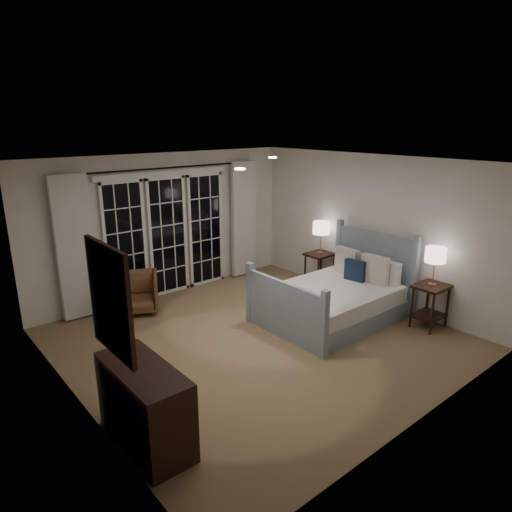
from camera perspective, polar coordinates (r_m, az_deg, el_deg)
floor at (r=6.67m, az=0.18°, el=-10.34°), size 5.00×5.00×0.00m
ceiling at (r=5.96m, az=0.20°, el=11.60°), size 5.00×5.00×0.00m
wall_left at (r=5.05m, az=-22.13°, el=-5.20°), size 0.02×5.00×2.50m
wall_right at (r=7.99m, az=14.04°, el=3.30°), size 0.02×5.00×2.50m
wall_back at (r=8.21m, az=-11.16°, el=3.83°), size 5.00×0.02×2.50m
wall_front at (r=4.69m, az=20.44°, el=-6.69°), size 5.00×0.02×2.50m
french_doors at (r=8.21m, az=-10.96°, el=2.70°), size 2.50×0.04×2.20m
curtain_rod at (r=7.97m, az=-11.21°, el=10.74°), size 3.50×0.03×0.03m
curtain_left at (r=7.49m, az=-21.72°, el=0.95°), size 0.55×0.10×2.25m
curtain_right at (r=9.03m, az=-1.56°, el=4.64°), size 0.55×0.10×2.25m
downlight_a at (r=6.94m, az=2.09°, el=12.21°), size 0.12×0.12×0.01m
downlight_b at (r=5.28m, az=-2.02°, el=10.83°), size 0.12×0.12×0.01m
bed at (r=7.32m, az=9.80°, el=-5.31°), size 2.13×1.52×1.24m
nightstand_left at (r=7.34m, az=20.97°, el=-5.09°), size 0.52×0.42×0.68m
nightstand_right at (r=8.57m, az=7.97°, el=-1.09°), size 0.51×0.41×0.66m
lamp_left at (r=7.13m, az=21.53°, el=0.08°), size 0.30×0.30×0.58m
lamp_right at (r=8.39m, az=8.16°, el=3.46°), size 0.31×0.31×0.59m
armchair at (r=7.72m, az=-14.74°, el=-4.45°), size 0.93×0.94×0.64m
dresser at (r=4.70m, az=-13.72°, el=-17.70°), size 0.49×1.15×0.81m
mirror at (r=4.09m, az=-17.77°, el=-5.29°), size 0.05×0.85×1.00m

